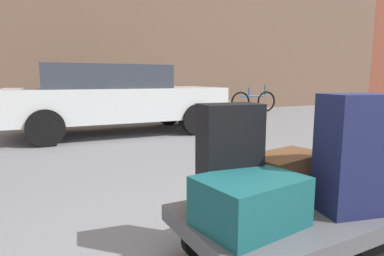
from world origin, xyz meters
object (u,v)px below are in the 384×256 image
Objects in this scene: bollard_kerb_near at (182,113)px; suitcase_black_front_right at (229,156)px; suitcase_navy_center at (354,154)px; bollard_kerb_mid at (226,111)px; bicycle_leaning at (254,101)px; parked_car at (115,97)px; suitcase_teal_front_left at (250,201)px; duffel_bag_brown_stacked_top at (285,174)px; luggage_cart at (283,221)px.

suitcase_black_front_right is at bearing -113.71° from bollard_kerb_near.
suitcase_navy_center is 1.25× the size of bollard_kerb_mid.
bicycle_leaning is at bearing 24.72° from bollard_kerb_near.
parked_car is (0.64, 5.11, 0.10)m from suitcase_black_front_right.
bollard_kerb_near and bollard_kerb_mid have the same top height.
suitcase_navy_center is 9.48m from bicycle_leaning.
suitcase_navy_center is at bearing -18.13° from suitcase_teal_front_left.
parked_car reaches higher than duffel_bag_brown_stacked_top.
suitcase_navy_center is at bearing -80.63° from duffel_bag_brown_stacked_top.
bollard_kerb_near reaches higher than luggage_cart.
bollard_kerb_near is 1.00× the size of bollard_kerb_mid.
bicycle_leaning is (5.48, 7.72, -0.32)m from suitcase_navy_center.
bollard_kerb_mid is at bearing 9.57° from parked_car.
bicycle_leaning is 3.09× the size of bollard_kerb_near.
bicycle_leaning is (6.09, 7.31, -0.29)m from suitcase_black_front_right.
suitcase_navy_center reaches higher than bollard_kerb_near.
luggage_cart is 0.72× the size of bicycle_leaning.
duffel_bag_brown_stacked_top reaches higher than luggage_cart.
suitcase_navy_center is at bearing -90.38° from parked_car.
bicycle_leaning is (5.62, 7.32, -0.11)m from duffel_bag_brown_stacked_top.
luggage_cart is 2.23× the size of bollard_kerb_near.
luggage_cart is at bearing -30.37° from suitcase_black_front_right.
suitcase_black_front_right is 9.52m from bicycle_leaning.
suitcase_teal_front_left is at bearing -97.32° from parked_car.
bicycle_leaning is (6.14, 7.59, -0.10)m from suitcase_teal_front_left.
bicycle_leaning is at bearing 36.08° from bollard_kerb_mid.
bollard_kerb_near is at bearing 74.76° from suitcase_black_front_right.
parked_car reaches higher than luggage_cart.
luggage_cart is 5.36m from parked_car.
parked_car reaches higher than bicycle_leaning.
luggage_cart is 6.85m from bollard_kerb_mid.
suitcase_teal_front_left is 0.32× the size of bicycle_leaning.
suitcase_teal_front_left is 0.98× the size of bollard_kerb_mid.
luggage_cart is 2.23× the size of bollard_kerb_mid.
bollard_kerb_mid is (-2.28, -1.66, -0.09)m from bicycle_leaning.
suitcase_black_front_right is 0.37× the size of bicycle_leaning.
suitcase_navy_center is 1.25× the size of bollard_kerb_near.
duffel_bag_brown_stacked_top is (0.52, 0.27, 0.01)m from suitcase_teal_front_left.
duffel_bag_brown_stacked_top is 0.99× the size of bollard_kerb_mid.
bollard_kerb_near is 1.33m from bollard_kerb_mid.
duffel_bag_brown_stacked_top is 0.32× the size of bicycle_leaning.
duffel_bag_brown_stacked_top is at bearing -120.59° from bollard_kerb_mid.
bollard_kerb_mid is at bearing -143.92° from bicycle_leaning.
suitcase_navy_center is 0.41× the size of bicycle_leaning.
suitcase_black_front_right is (0.05, 0.28, 0.19)m from suitcase_teal_front_left.
suitcase_black_front_right reaches higher than suitcase_teal_front_left.
bicycle_leaning is 3.97m from bollard_kerb_near.
bollard_kerb_near is at bearing 180.00° from bollard_kerb_mid.
bicycle_leaning is 2.82m from bollard_kerb_mid.
bicycle_leaning reaches higher than suitcase_teal_front_left.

